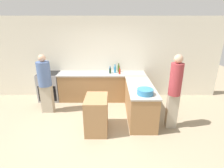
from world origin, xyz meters
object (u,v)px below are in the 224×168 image
(water_bottle_blue, at_px, (111,70))
(dish_soap_bottle, at_px, (116,69))
(hot_sauce_bottle, at_px, (120,72))
(person_at_peninsula, at_px, (175,89))
(person_by_range, at_px, (46,82))
(wine_bottle_dark, at_px, (111,71))
(range_oven, at_px, (51,86))
(olive_oil_bottle, at_px, (119,68))
(island_table, at_px, (97,114))
(mixing_bowl, at_px, (146,92))

(water_bottle_blue, bearing_deg, dish_soap_bottle, -7.43)
(hot_sauce_bottle, distance_m, person_at_peninsula, 2.01)
(person_by_range, bearing_deg, wine_bottle_dark, 25.43)
(range_oven, distance_m, wine_bottle_dark, 2.11)
(olive_oil_bottle, relative_size, water_bottle_blue, 1.35)
(range_oven, relative_size, island_table, 1.09)
(person_at_peninsula, bearing_deg, wine_bottle_dark, 132.39)
(range_oven, relative_size, wine_bottle_dark, 4.50)
(dish_soap_bottle, bearing_deg, island_table, -103.87)
(wine_bottle_dark, relative_size, water_bottle_blue, 0.98)
(island_table, relative_size, olive_oil_bottle, 3.01)
(mixing_bowl, relative_size, dish_soap_bottle, 1.36)
(hot_sauce_bottle, bearing_deg, dish_soap_bottle, 129.19)
(mixing_bowl, height_order, olive_oil_bottle, olive_oil_bottle)
(island_table, xyz_separation_m, mixing_bowl, (1.14, 0.05, 0.56))
(hot_sauce_bottle, distance_m, water_bottle_blue, 0.37)
(mixing_bowl, xyz_separation_m, hot_sauce_bottle, (-0.52, 1.67, 0.02))
(dish_soap_bottle, bearing_deg, person_by_range, -154.19)
(island_table, height_order, hot_sauce_bottle, hot_sauce_bottle)
(hot_sauce_bottle, relative_size, olive_oil_bottle, 0.75)
(olive_oil_bottle, bearing_deg, hot_sauce_bottle, -85.42)
(mixing_bowl, height_order, water_bottle_blue, water_bottle_blue)
(wine_bottle_dark, bearing_deg, water_bottle_blue, 92.85)
(range_oven, height_order, person_at_peninsula, person_at_peninsula)
(water_bottle_blue, bearing_deg, person_by_range, -151.65)
(island_table, xyz_separation_m, wine_bottle_dark, (0.31, 1.81, 0.58))
(island_table, height_order, dish_soap_bottle, dish_soap_bottle)
(dish_soap_bottle, height_order, olive_oil_bottle, olive_oil_bottle)
(range_oven, relative_size, olive_oil_bottle, 3.27)
(dish_soap_bottle, xyz_separation_m, olive_oil_bottle, (0.12, 0.10, 0.00))
(mixing_bowl, bearing_deg, wine_bottle_dark, 115.26)
(olive_oil_bottle, bearing_deg, wine_bottle_dark, -145.22)
(person_by_range, bearing_deg, dish_soap_bottle, 25.81)
(mixing_bowl, distance_m, person_at_peninsula, 0.71)
(water_bottle_blue, bearing_deg, wine_bottle_dark, -87.15)
(island_table, relative_size, dish_soap_bottle, 3.11)
(mixing_bowl, xyz_separation_m, dish_soap_bottle, (-0.67, 1.85, 0.04))
(dish_soap_bottle, bearing_deg, range_oven, -178.03)
(range_oven, distance_m, person_by_range, 1.01)
(island_table, relative_size, hot_sauce_bottle, 4.02)
(range_oven, xyz_separation_m, olive_oil_bottle, (2.32, 0.18, 0.57))
(mixing_bowl, distance_m, olive_oil_bottle, 2.03)
(hot_sauce_bottle, xyz_separation_m, person_at_peninsula, (1.23, -1.59, 0.01))
(island_table, bearing_deg, dish_soap_bottle, 76.13)
(mixing_bowl, distance_m, dish_soap_bottle, 1.97)
(olive_oil_bottle, xyz_separation_m, wine_bottle_dark, (-0.28, -0.20, -0.03))
(mixing_bowl, bearing_deg, dish_soap_bottle, 109.88)
(dish_soap_bottle, distance_m, person_at_peninsula, 2.24)
(hot_sauce_bottle, relative_size, person_at_peninsula, 0.12)
(olive_oil_bottle, distance_m, wine_bottle_dark, 0.35)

